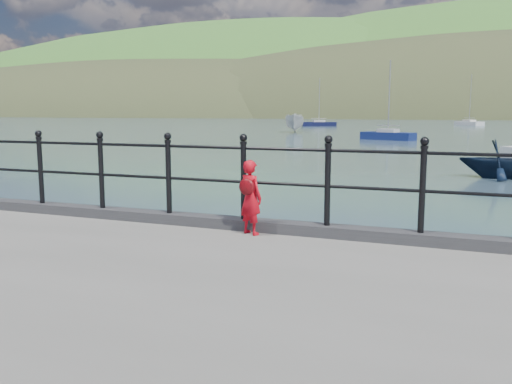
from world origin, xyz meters
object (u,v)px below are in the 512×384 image
at_px(child, 250,197).
at_px(launch_navy, 498,159).
at_px(launch_white, 295,123).
at_px(sailboat_deep, 469,123).
at_px(railing, 205,170).
at_px(sailboat_port, 388,136).
at_px(sailboat_left, 319,124).

height_order(child, launch_navy, child).
height_order(launch_white, sailboat_deep, sailboat_deep).
xyz_separation_m(child, launch_navy, (3.86, 16.58, -0.76)).
bearing_deg(railing, sailboat_port, 94.29).
bearing_deg(sailboat_left, launch_white, -107.63).
bearing_deg(launch_white, sailboat_deep, 49.70).
bearing_deg(launch_navy, sailboat_deep, 4.20).
relative_size(sailboat_port, sailboat_left, 0.90).
bearing_deg(sailboat_deep, child, -37.89).
relative_size(railing, child, 17.93).
height_order(child, sailboat_left, sailboat_left).
height_order(launch_white, launch_navy, launch_white).
bearing_deg(launch_navy, railing, 167.47).
relative_size(launch_white, sailboat_left, 0.73).
height_order(railing, sailboat_deep, sailboat_deep).
xyz_separation_m(launch_navy, sailboat_left, (-24.52, 65.63, -0.42)).
distance_m(child, sailboat_deep, 96.67).
relative_size(child, sailboat_left, 0.13).
bearing_deg(child, sailboat_deep, -67.28).
height_order(launch_navy, sailboat_left, sailboat_left).
height_order(sailboat_port, sailboat_left, sailboat_left).
bearing_deg(sailboat_deep, launch_navy, -35.47).
bearing_deg(launch_white, sailboat_port, -59.73).
relative_size(railing, launch_navy, 6.29).
xyz_separation_m(railing, child, (0.81, -0.26, -0.31)).
bearing_deg(sailboat_deep, sailboat_left, -94.67).
distance_m(launch_navy, sailboat_left, 70.07).
distance_m(child, launch_navy, 17.04).
distance_m(launch_white, sailboat_port, 18.12).
bearing_deg(launch_navy, child, 170.32).
bearing_deg(sailboat_port, launch_white, 156.76).
height_order(child, sailboat_deep, sailboat_deep).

